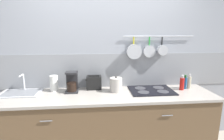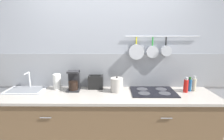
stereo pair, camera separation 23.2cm
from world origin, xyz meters
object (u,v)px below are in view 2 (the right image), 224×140
Objects in this scene: coffee_maker at (74,82)px; bottle_dish_soap at (189,85)px; toaster at (96,82)px; kettle at (117,85)px; paper_towel_roll at (57,82)px; bottle_olive_oil at (194,84)px; bottle_sesame_oil at (186,86)px.

coffee_maker is 1.40× the size of bottle_dish_soap.
kettle reaches higher than toaster.
bottle_dish_soap is (1.04, 0.04, -0.01)m from kettle.
coffee_maker is 0.32m from toaster.
kettle is (0.88, -0.11, -0.01)m from paper_towel_roll.
paper_towel_roll reaches higher than bottle_olive_oil.
coffee_maker is (0.26, -0.05, 0.01)m from paper_towel_roll.
kettle is at bearing -24.22° from toaster.
paper_towel_roll reaches higher than bottle_sesame_oil.
bottle_dish_soap is at bearing -2.09° from paper_towel_roll.
bottle_olive_oil reaches higher than toaster.
bottle_olive_oil is at bearing -1.98° from paper_towel_roll.
toaster is at bearing 15.48° from coffee_maker.
coffee_maker is at bearing -164.52° from toaster.
paper_towel_roll is 1.93m from bottle_dish_soap.
bottle_olive_oil reaches higher than bottle_sesame_oil.
coffee_maker is 1.74m from bottle_olive_oil.
kettle is at bearing -178.03° from bottle_dish_soap.
bottle_olive_oil is (1.11, 0.04, -0.00)m from kettle.
bottle_dish_soap is at bearing -4.40° from toaster.
bottle_olive_oil is at bearing 21.55° from bottle_sesame_oil.
kettle is at bearing -178.09° from bottle_olive_oil.
toaster is at bearing 175.60° from bottle_dish_soap.
coffee_maker reaches higher than kettle.
paper_towel_roll reaches higher than kettle.
bottle_dish_soap reaches higher than toaster.
kettle is 1.11m from bottle_olive_oil.
bottle_sesame_oil reaches higher than bottle_dish_soap.
bottle_olive_oil is (0.14, 0.06, 0.00)m from bottle_sesame_oil.
bottle_sesame_oil is 0.99× the size of bottle_olive_oil.
bottle_sesame_oil reaches higher than toaster.
bottle_dish_soap is 0.93× the size of bottle_olive_oil.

